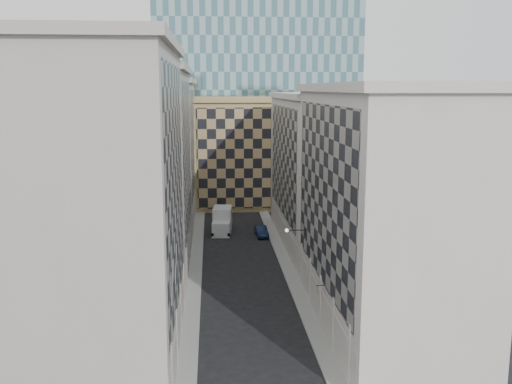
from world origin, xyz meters
TOP-DOWN VIEW (x-y plane):
  - sidewalk_west at (-5.25, 30.00)m, footprint 1.50×100.00m
  - sidewalk_east at (5.25, 30.00)m, footprint 1.50×100.00m
  - bldg_left_a at (-10.88, 11.00)m, footprint 10.80×22.80m
  - bldg_left_b at (-10.88, 33.00)m, footprint 10.80×22.80m
  - bldg_left_c at (-10.88, 55.00)m, footprint 10.80×22.80m
  - bldg_right_a at (10.88, 15.00)m, footprint 10.80×26.80m
  - bldg_right_b at (10.89, 42.00)m, footprint 10.80×28.80m
  - tan_block at (2.00, 67.90)m, footprint 16.80×14.80m
  - church_tower at (0.00, 82.00)m, footprint 7.20×7.20m
  - flagpoles_left at (-5.90, 6.00)m, footprint 0.10×6.33m
  - bracket_lamp at (4.38, 24.00)m, footprint 1.98×0.36m
  - box_truck at (-1.87, 48.05)m, footprint 3.08×6.51m
  - dark_car at (3.50, 45.28)m, footprint 1.84×4.42m
  - shop_sign at (5.42, 13.21)m, footprint 0.79×0.69m

SIDE VIEW (x-z plane):
  - sidewalk_west at x=-5.25m, z-range 0.00..0.15m
  - sidewalk_east at x=5.25m, z-range 0.00..0.15m
  - dark_car at x=3.50m, z-range 0.00..1.42m
  - box_truck at x=-1.87m, z-range -0.22..3.25m
  - shop_sign at x=5.42m, z-range 3.45..4.22m
  - bracket_lamp at x=4.38m, z-range 6.02..6.38m
  - flagpoles_left at x=-5.90m, z-range 6.83..9.17m
  - tan_block at x=2.00m, z-range 0.04..18.84m
  - bldg_right_b at x=10.89m, z-range 0.00..19.70m
  - bldg_right_a at x=10.88m, z-range -0.03..20.67m
  - bldg_left_c at x=-10.88m, z-range -0.02..21.68m
  - bldg_left_b at x=-10.88m, z-range -0.03..22.67m
  - bldg_left_a at x=-10.88m, z-range -0.03..23.67m
  - church_tower at x=0.00m, z-range 1.20..52.70m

